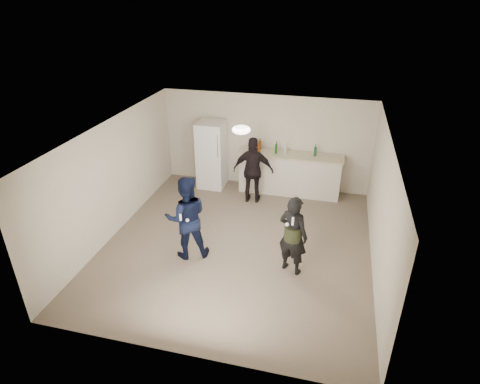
% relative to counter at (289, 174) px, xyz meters
% --- Properties ---
extents(floor, '(6.00, 6.00, 0.00)m').
position_rel_counter_xyz_m(floor, '(-0.72, -2.67, -0.53)').
color(floor, '#6B5B4C').
rests_on(floor, ground).
extents(ceiling, '(6.00, 6.00, 0.00)m').
position_rel_counter_xyz_m(ceiling, '(-0.72, -2.67, 1.98)').
color(ceiling, silver).
rests_on(ceiling, wall_back).
extents(wall_back, '(6.00, 0.00, 6.00)m').
position_rel_counter_xyz_m(wall_back, '(-0.72, 0.33, 0.72)').
color(wall_back, beige).
rests_on(wall_back, floor).
extents(wall_front, '(6.00, 0.00, 6.00)m').
position_rel_counter_xyz_m(wall_front, '(-0.72, -5.67, 0.72)').
color(wall_front, beige).
rests_on(wall_front, floor).
extents(wall_left, '(0.00, 6.00, 6.00)m').
position_rel_counter_xyz_m(wall_left, '(-3.47, -2.67, 0.72)').
color(wall_left, beige).
rests_on(wall_left, floor).
extents(wall_right, '(0.00, 6.00, 6.00)m').
position_rel_counter_xyz_m(wall_right, '(2.03, -2.67, 0.72)').
color(wall_right, beige).
rests_on(wall_right, floor).
extents(counter, '(2.60, 0.56, 1.05)m').
position_rel_counter_xyz_m(counter, '(0.00, 0.00, 0.00)').
color(counter, beige).
rests_on(counter, floor).
extents(counter_top, '(2.68, 0.64, 0.04)m').
position_rel_counter_xyz_m(counter_top, '(0.00, 0.00, 0.55)').
color(counter_top, beige).
rests_on(counter_top, counter).
extents(fridge, '(0.70, 0.70, 1.80)m').
position_rel_counter_xyz_m(fridge, '(-2.10, -0.07, 0.38)').
color(fridge, white).
rests_on(fridge, floor).
extents(fridge_handle, '(0.02, 0.02, 0.60)m').
position_rel_counter_xyz_m(fridge_handle, '(-1.82, -0.44, 0.78)').
color(fridge_handle, silver).
rests_on(fridge_handle, fridge).
extents(ceiling_dome, '(0.36, 0.36, 0.16)m').
position_rel_counter_xyz_m(ceiling_dome, '(-0.72, -2.37, 1.93)').
color(ceiling_dome, white).
rests_on(ceiling_dome, ceiling).
extents(shaker, '(0.08, 0.08, 0.17)m').
position_rel_counter_xyz_m(shaker, '(-1.07, 0.11, 0.65)').
color(shaker, '#BBBCC0').
rests_on(shaker, counter_top).
extents(man, '(1.04, 0.95, 1.74)m').
position_rel_counter_xyz_m(man, '(-1.61, -3.27, 0.35)').
color(man, '#0F193F').
rests_on(man, floor).
extents(woman, '(0.69, 0.58, 1.60)m').
position_rel_counter_xyz_m(woman, '(0.49, -3.27, 0.28)').
color(woman, black).
rests_on(woman, floor).
extents(camo_shorts, '(0.34, 0.34, 0.28)m').
position_rel_counter_xyz_m(camo_shorts, '(0.49, -3.27, 0.32)').
color(camo_shorts, '#2C391A').
rests_on(camo_shorts, woman).
extents(spectator, '(1.03, 0.49, 1.71)m').
position_rel_counter_xyz_m(spectator, '(-0.82, -0.70, 0.33)').
color(spectator, black).
rests_on(spectator, floor).
extents(remote_man, '(0.04, 0.04, 0.15)m').
position_rel_counter_xyz_m(remote_man, '(-1.61, -3.55, 0.53)').
color(remote_man, white).
rests_on(remote_man, man).
extents(nunchuk_man, '(0.07, 0.07, 0.07)m').
position_rel_counter_xyz_m(nunchuk_man, '(-1.49, -3.52, 0.45)').
color(nunchuk_man, white).
rests_on(nunchuk_man, man).
extents(remote_woman, '(0.04, 0.04, 0.15)m').
position_rel_counter_xyz_m(remote_woman, '(0.49, -3.52, 0.72)').
color(remote_woman, white).
rests_on(remote_woman, woman).
extents(nunchuk_woman, '(0.07, 0.07, 0.07)m').
position_rel_counter_xyz_m(nunchuk_woman, '(0.39, -3.49, 0.62)').
color(nunchuk_woman, white).
rests_on(nunchuk_woman, woman).
extents(bottle_cluster, '(1.51, 0.27, 0.25)m').
position_rel_counter_xyz_m(bottle_cluster, '(-0.34, 0.04, 0.67)').
color(bottle_cluster, '#9F4E17').
rests_on(bottle_cluster, counter_top).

